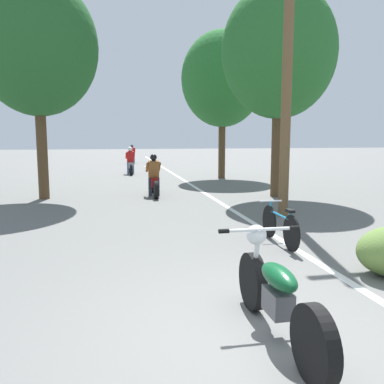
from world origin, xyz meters
name	(u,v)px	position (x,y,z in m)	size (l,w,h in m)	color
ground_plane	(269,340)	(0.00, 0.00, 0.00)	(120.00, 120.00, 0.00)	#60605E
lane_stripe_edge	(194,186)	(1.65, 12.02, 0.00)	(0.14, 48.00, 0.01)	white
utility_pole	(288,59)	(2.64, 5.74, 3.73)	(1.10, 0.24, 7.27)	brown
roadside_tree_right_near	(279,52)	(3.76, 8.93, 4.56)	(3.63, 3.26, 6.66)	#513A23
roadside_tree_right_far	(223,79)	(3.57, 14.93, 4.52)	(3.77, 3.39, 6.71)	#513A23
roadside_tree_left	(37,47)	(-3.58, 9.82, 4.61)	(3.61, 3.25, 6.70)	#513A23
motorcycle_foreground	(276,294)	(0.09, 0.07, 0.43)	(0.90, 2.09, 0.99)	black
motorcycle_rider_lead	(154,180)	(-0.13, 9.81, 0.52)	(0.50, 1.96, 1.38)	black
motorcycle_rider_mid	(130,164)	(-0.55, 17.84, 0.54)	(0.50, 2.11, 1.41)	black
motorcycle_rider_far	(132,156)	(-0.07, 26.28, 0.51)	(0.50, 2.12, 1.37)	black
bicycle_parked	(280,226)	(1.51, 3.31, 0.34)	(0.44, 1.63, 0.73)	black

